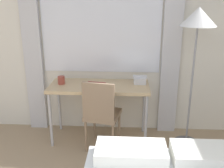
# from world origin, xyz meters

# --- Properties ---
(wall_back_with_window) EXTENTS (5.77, 0.13, 2.70)m
(wall_back_with_window) POSITION_xyz_m (-0.03, 3.15, 1.35)
(wall_back_with_window) COLOR silver
(wall_back_with_window) RESTS_ON ground_plane
(desk) EXTENTS (1.26, 0.53, 0.76)m
(desk) POSITION_xyz_m (-0.29, 2.81, 0.70)
(desk) COLOR tan
(desk) RESTS_ON ground_plane
(desk_chair) EXTENTS (0.47, 0.47, 0.91)m
(desk_chair) POSITION_xyz_m (-0.24, 2.55, 0.51)
(desk_chair) COLOR #8C7259
(desk_chair) RESTS_ON ground_plane
(standing_lamp) EXTENTS (0.41, 0.41, 1.72)m
(standing_lamp) POSITION_xyz_m (0.85, 2.73, 1.48)
(standing_lamp) COLOR #4C4C51
(standing_lamp) RESTS_ON ground_plane
(telephone) EXTENTS (0.18, 0.14, 0.11)m
(telephone) POSITION_xyz_m (0.23, 2.89, 0.81)
(telephone) COLOR silver
(telephone) RESTS_ON desk
(book) EXTENTS (0.26, 0.25, 0.02)m
(book) POSITION_xyz_m (-0.34, 2.76, 0.78)
(book) COLOR maroon
(book) RESTS_ON desk
(mug) EXTENTS (0.09, 0.09, 0.10)m
(mug) POSITION_xyz_m (-0.77, 2.82, 0.81)
(mug) COLOR #993F33
(mug) RESTS_ON desk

